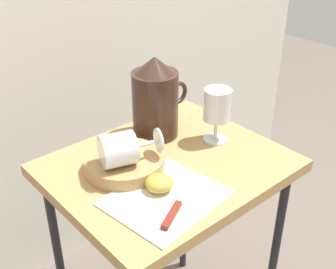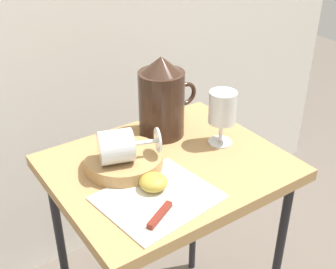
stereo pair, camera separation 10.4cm
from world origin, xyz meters
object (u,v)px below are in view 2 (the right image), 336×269
basket_tray (124,161)px  knife (167,207)px  table (168,185)px  apple_half_left (153,182)px  pitcher (162,103)px  wine_glass_upright (221,110)px  wine_glass_tipped_near (118,146)px

basket_tray → knife: basket_tray is taller
table → apple_half_left: 0.15m
pitcher → wine_glass_upright: (0.10, -0.13, 0.00)m
pitcher → wine_glass_upright: 0.16m
pitcher → wine_glass_tipped_near: pitcher is taller
basket_tray → wine_glass_tipped_near: bearing=-141.6°
basket_tray → wine_glass_tipped_near: wine_glass_tipped_near is taller
pitcher → wine_glass_tipped_near: size_ratio=1.42×
pitcher → knife: bearing=-122.1°
apple_half_left → knife: bearing=-101.8°
basket_tray → wine_glass_upright: (0.27, -0.04, 0.08)m
wine_glass_upright → basket_tray: bearing=170.8°
wine_glass_tipped_near → knife: bearing=-85.0°
wine_glass_upright → wine_glass_tipped_near: bearing=175.1°
table → knife: size_ratio=3.53×
pitcher → wine_glass_upright: pitcher is taller
basket_tray → wine_glass_upright: size_ratio=1.29×
table → basket_tray: bearing=154.8°
wine_glass_upright → apple_half_left: (-0.26, -0.08, -0.07)m
wine_glass_upright → apple_half_left: wine_glass_upright is taller
pitcher → knife: (-0.17, -0.28, -0.08)m
apple_half_left → basket_tray: bearing=94.1°
table → basket_tray: basket_tray is taller
wine_glass_tipped_near → apple_half_left: bearing=-72.9°
apple_half_left → knife: size_ratio=0.34×
wine_glass_upright → wine_glass_tipped_near: wine_glass_upright is taller
table → knife: knife is taller
basket_tray → knife: (-0.01, -0.19, -0.01)m
wine_glass_tipped_near → table: bearing=-13.1°
wine_glass_upright → wine_glass_tipped_near: 0.29m
table → wine_glass_tipped_near: (-0.12, 0.03, 0.14)m
table → basket_tray: size_ratio=3.51×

